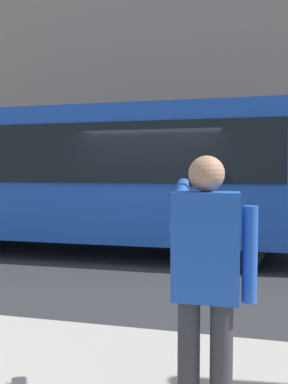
{
  "coord_description": "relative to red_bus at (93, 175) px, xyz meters",
  "views": [
    {
      "loc": [
        -1.38,
        7.17,
        1.75
      ],
      "look_at": [
        0.3,
        -0.3,
        1.34
      ],
      "focal_mm": 35.22,
      "sensor_mm": 36.0,
      "label": 1
    }
  ],
  "objects": [
    {
      "name": "ground_plane",
      "position": [
        -1.51,
        0.62,
        -1.68
      ],
      "size": [
        60.0,
        60.0,
        0.0
      ],
      "primitive_type": "plane",
      "color": "#2B2B2D"
    },
    {
      "name": "building_facade_far",
      "position": [
        -1.52,
        -6.17,
        4.3
      ],
      "size": [
        28.0,
        1.55,
        12.0
      ],
      "color": "gray",
      "rests_on": "ground_plane"
    },
    {
      "name": "red_bus",
      "position": [
        0.0,
        0.0,
        0.0
      ],
      "size": [
        9.05,
        2.54,
        3.08
      ],
      "color": "#1947AD",
      "rests_on": "ground_plane"
    },
    {
      "name": "pedestrian_photographer",
      "position": [
        -2.76,
        5.48,
        -0.54
      ],
      "size": [
        0.53,
        0.52,
        1.7
      ],
      "color": "#2D2D33",
      "rests_on": "sidewalk_curb"
    }
  ]
}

